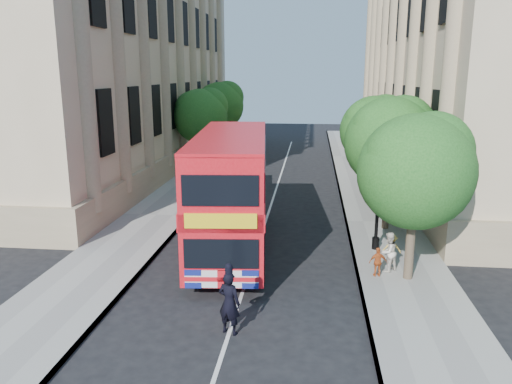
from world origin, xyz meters
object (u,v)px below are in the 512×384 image
(double_decker_bus, at_px, (232,188))
(box_van, at_px, (225,175))
(woman_pedestrian, at_px, (388,252))
(police_constable, at_px, (229,303))
(lamp_post, at_px, (378,194))

(double_decker_bus, relative_size, box_van, 2.11)
(woman_pedestrian, bearing_deg, double_decker_bus, -59.65)
(box_van, xyz_separation_m, police_constable, (2.90, -15.97, -0.43))
(lamp_post, bearing_deg, woman_pedestrian, -86.15)
(box_van, xyz_separation_m, woman_pedestrian, (8.05, -11.01, -0.50))
(police_constable, distance_m, woman_pedestrian, 7.15)
(box_van, distance_m, woman_pedestrian, 13.65)
(police_constable, bearing_deg, woman_pedestrian, -115.23)
(woman_pedestrian, bearing_deg, police_constable, 3.27)
(double_decker_bus, height_order, box_van, double_decker_bus)
(double_decker_bus, xyz_separation_m, box_van, (-1.84, 8.87, -1.29))
(box_van, height_order, woman_pedestrian, box_van)
(box_van, bearing_deg, double_decker_bus, -82.85)
(box_van, bearing_deg, lamp_post, -52.03)
(police_constable, bearing_deg, double_decker_bus, -60.66)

